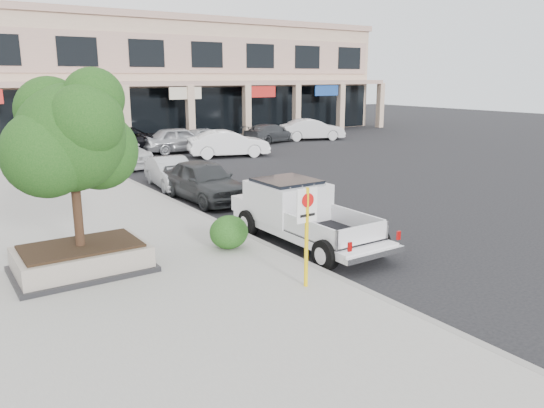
% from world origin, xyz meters
% --- Properties ---
extents(ground, '(120.00, 120.00, 0.00)m').
position_xyz_m(ground, '(0.00, 0.00, 0.00)').
color(ground, black).
rests_on(ground, ground).
extents(sidewalk, '(8.00, 52.00, 0.15)m').
position_xyz_m(sidewalk, '(-5.50, 6.00, 0.07)').
color(sidewalk, gray).
rests_on(sidewalk, ground).
extents(curb, '(0.20, 52.00, 0.15)m').
position_xyz_m(curb, '(-1.55, 6.00, 0.07)').
color(curb, gray).
rests_on(curb, ground).
extents(strip_mall, '(40.55, 12.43, 9.50)m').
position_xyz_m(strip_mall, '(8.00, 33.93, 4.75)').
color(strip_mall, tan).
rests_on(strip_mall, ground).
extents(planter, '(3.20, 2.20, 0.68)m').
position_xyz_m(planter, '(-6.52, 2.66, 0.48)').
color(planter, black).
rests_on(planter, sidewalk).
extents(planter_tree, '(2.90, 2.55, 4.00)m').
position_xyz_m(planter_tree, '(-6.38, 2.81, 3.41)').
color(planter_tree, '#322013').
rests_on(planter_tree, planter).
extents(no_parking_sign, '(0.55, 0.09, 2.30)m').
position_xyz_m(no_parking_sign, '(-2.53, -1.15, 1.63)').
color(no_parking_sign, yellow).
rests_on(no_parking_sign, sidewalk).
extents(hedge, '(1.10, 0.99, 0.93)m').
position_xyz_m(hedge, '(-2.64, 2.22, 0.62)').
color(hedge, '#1B4313').
rests_on(hedge, sidewalk).
extents(pickup_truck, '(2.15, 5.73, 1.80)m').
position_xyz_m(pickup_truck, '(-0.35, 1.63, 0.90)').
color(pickup_truck, silver).
rests_on(pickup_truck, ground).
extents(curb_car_a, '(2.02, 4.77, 1.61)m').
position_xyz_m(curb_car_a, '(-0.27, 8.42, 0.80)').
color(curb_car_a, '#2A2D2F').
rests_on(curb_car_a, ground).
extents(curb_car_b, '(1.91, 4.22, 1.34)m').
position_xyz_m(curb_car_b, '(-0.34, 11.53, 0.67)').
color(curb_car_b, '#A1A5A9').
rests_on(curb_car_b, ground).
extents(curb_car_c, '(2.94, 5.88, 1.64)m').
position_xyz_m(curb_car_c, '(-0.47, 18.76, 0.82)').
color(curb_car_c, silver).
rests_on(curb_car_c, ground).
extents(curb_car_d, '(2.56, 5.52, 1.53)m').
position_xyz_m(curb_car_d, '(-0.71, 22.26, 0.77)').
color(curb_car_d, black).
rests_on(curb_car_d, ground).
extents(lot_car_a, '(5.08, 2.49, 1.67)m').
position_xyz_m(lot_car_a, '(4.70, 21.65, 0.83)').
color(lot_car_a, '#A7A9AF').
rests_on(lot_car_a, ground).
extents(lot_car_b, '(5.19, 3.06, 1.62)m').
position_xyz_m(lot_car_b, '(6.33, 18.23, 0.81)').
color(lot_car_b, white).
rests_on(lot_car_b, ground).
extents(lot_car_c, '(5.14, 3.20, 1.39)m').
position_xyz_m(lot_car_c, '(12.47, 22.79, 0.69)').
color(lot_car_c, '#313337').
rests_on(lot_car_c, ground).
extents(lot_car_d, '(6.47, 4.32, 1.65)m').
position_xyz_m(lot_car_d, '(2.00, 23.27, 0.82)').
color(lot_car_d, black).
rests_on(lot_car_d, ground).
extents(lot_car_e, '(4.30, 2.50, 1.38)m').
position_xyz_m(lot_car_e, '(7.36, 23.33, 0.69)').
color(lot_car_e, '#A7AAAF').
rests_on(lot_car_e, ground).
extents(lot_car_f, '(5.20, 3.31, 1.62)m').
position_xyz_m(lot_car_f, '(16.08, 22.39, 0.81)').
color(lot_car_f, silver).
rests_on(lot_car_f, ground).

